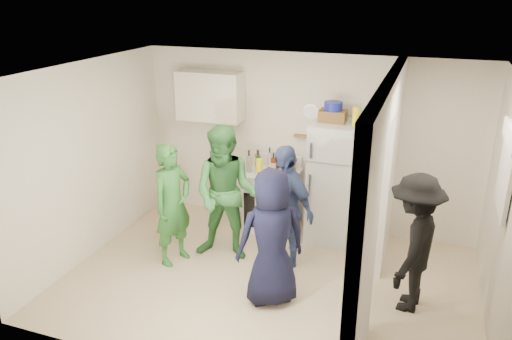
{
  "coord_description": "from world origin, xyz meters",
  "views": [
    {
      "loc": [
        1.59,
        -4.9,
        3.35
      ],
      "look_at": [
        -0.3,
        0.4,
        1.25
      ],
      "focal_mm": 35.0,
      "sensor_mm": 36.0,
      "label": 1
    }
  ],
  "objects": [
    {
      "name": "floor",
      "position": [
        0.0,
        0.0,
        0.0
      ],
      "size": [
        4.8,
        4.8,
        0.0
      ],
      "primitive_type": "plane",
      "color": "tan",
      "rests_on": "ground"
    },
    {
      "name": "wall_back",
      "position": [
        0.0,
        1.7,
        1.25
      ],
      "size": [
        4.8,
        0.0,
        4.8
      ],
      "primitive_type": "plane",
      "rotation": [
        1.57,
        0.0,
        0.0
      ],
      "color": "silver",
      "rests_on": "floor"
    },
    {
      "name": "wall_front",
      "position": [
        0.0,
        -1.7,
        1.25
      ],
      "size": [
        4.8,
        0.0,
        4.8
      ],
      "primitive_type": "plane",
      "rotation": [
        -1.57,
        0.0,
        0.0
      ],
      "color": "silver",
      "rests_on": "floor"
    },
    {
      "name": "wall_left",
      "position": [
        -2.4,
        0.0,
        1.25
      ],
      "size": [
        0.0,
        3.4,
        3.4
      ],
      "primitive_type": "plane",
      "rotation": [
        1.57,
        0.0,
        1.57
      ],
      "color": "silver",
      "rests_on": "floor"
    },
    {
      "name": "wall_right",
      "position": [
        2.4,
        0.0,
        1.25
      ],
      "size": [
        0.0,
        3.4,
        3.4
      ],
      "primitive_type": "plane",
      "rotation": [
        1.57,
        0.0,
        -1.57
      ],
      "color": "silver",
      "rests_on": "floor"
    },
    {
      "name": "ceiling",
      "position": [
        0.0,
        0.0,
        2.5
      ],
      "size": [
        4.8,
        4.8,
        0.0
      ],
      "primitive_type": "plane",
      "rotation": [
        3.14,
        0.0,
        0.0
      ],
      "color": "white",
      "rests_on": "wall_back"
    },
    {
      "name": "partition_pier_back",
      "position": [
        1.2,
        1.1,
        1.25
      ],
      "size": [
        0.12,
        1.2,
        2.5
      ],
      "primitive_type": "cube",
      "color": "silver",
      "rests_on": "floor"
    },
    {
      "name": "partition_pier_front",
      "position": [
        1.2,
        -1.1,
        1.25
      ],
      "size": [
        0.12,
        1.2,
        2.5
      ],
      "primitive_type": "cube",
      "color": "silver",
      "rests_on": "floor"
    },
    {
      "name": "partition_header",
      "position": [
        1.2,
        0.0,
        2.3
      ],
      "size": [
        0.12,
        1.0,
        0.4
      ],
      "primitive_type": "cube",
      "color": "silver",
      "rests_on": "partition_pier_back"
    },
    {
      "name": "stove",
      "position": [
        -0.4,
        1.37,
        0.43
      ],
      "size": [
        0.73,
        0.61,
        0.87
      ],
      "primitive_type": "cube",
      "color": "white",
      "rests_on": "floor"
    },
    {
      "name": "upper_cabinet",
      "position": [
        -1.4,
        1.52,
        1.85
      ],
      "size": [
        0.95,
        0.34,
        0.7
      ],
      "primitive_type": "cube",
      "color": "silver",
      "rests_on": "wall_back"
    },
    {
      "name": "fridge",
      "position": [
        0.51,
        1.34,
        0.83
      ],
      "size": [
        0.69,
        0.67,
        1.67
      ],
      "primitive_type": "cube",
      "color": "silver",
      "rests_on": "floor"
    },
    {
      "name": "wicker_basket",
      "position": [
        0.41,
        1.39,
        1.74
      ],
      "size": [
        0.35,
        0.25,
        0.15
      ],
      "primitive_type": "cube",
      "color": "brown",
      "rests_on": "fridge"
    },
    {
      "name": "blue_bowl",
      "position": [
        0.41,
        1.39,
        1.87
      ],
      "size": [
        0.24,
        0.24,
        0.11
      ],
      "primitive_type": "cylinder",
      "color": "navy",
      "rests_on": "wicker_basket"
    },
    {
      "name": "yellow_cup_stack_top",
      "position": [
        0.73,
        1.24,
        1.79
      ],
      "size": [
        0.09,
        0.09,
        0.25
      ],
      "primitive_type": "cylinder",
      "color": "yellow",
      "rests_on": "fridge"
    },
    {
      "name": "wall_clock",
      "position": [
        0.05,
        1.68,
        1.7
      ],
      "size": [
        0.22,
        0.02,
        0.22
      ],
      "primitive_type": "cylinder",
      "rotation": [
        1.57,
        0.0,
        0.0
      ],
      "color": "white",
      "rests_on": "wall_back"
    },
    {
      "name": "spice_shelf",
      "position": [
        0.0,
        1.65,
        1.35
      ],
      "size": [
        0.35,
        0.08,
        0.03
      ],
      "primitive_type": "cube",
      "color": "olive",
      "rests_on": "wall_back"
    },
    {
      "name": "nook_window",
      "position": [
        2.38,
        0.2,
        1.65
      ],
      "size": [
        0.03,
        0.7,
        0.8
      ],
      "primitive_type": "cube",
      "color": "black",
      "rests_on": "wall_right"
    },
    {
      "name": "nook_window_frame",
      "position": [
        2.36,
        0.2,
        1.65
      ],
      "size": [
        0.04,
        0.76,
        0.86
      ],
      "primitive_type": "cube",
      "color": "white",
      "rests_on": "wall_right"
    },
    {
      "name": "nook_valance",
      "position": [
        2.34,
        0.2,
        2.0
      ],
      "size": [
        0.04,
        0.82,
        0.18
      ],
      "primitive_type": "cube",
      "color": "white",
      "rests_on": "wall_right"
    },
    {
      "name": "yellow_cup_stack_stove",
      "position": [
        -0.52,
        1.15,
        0.99
      ],
      "size": [
        0.09,
        0.09,
        0.25
      ],
      "primitive_type": "cylinder",
      "color": "yellow",
      "rests_on": "stove"
    },
    {
      "name": "red_cup",
      "position": [
        -0.18,
        1.17,
        0.93
      ],
      "size": [
        0.09,
        0.09,
        0.12
      ],
      "primitive_type": "cylinder",
      "color": "#A9280B",
      "rests_on": "stove"
    },
    {
      "name": "person_green_left",
      "position": [
        -1.28,
        0.07,
        0.78
      ],
      "size": [
        0.54,
        0.66,
        1.57
      ],
      "primitive_type": "imported",
      "rotation": [
        0.0,
        0.0,
        1.23
      ],
      "color": "#30702C",
      "rests_on": "floor"
    },
    {
      "name": "person_green_center",
      "position": [
        -0.69,
        0.39,
        0.88
      ],
      "size": [
        0.93,
        0.76,
        1.76
      ],
      "primitive_type": "imported",
      "rotation": [
        0.0,
        0.0,
        0.12
      ],
      "color": "#367B3D",
      "rests_on": "floor"
    },
    {
      "name": "person_denim",
      "position": [
        0.05,
        0.45,
        0.79
      ],
      "size": [
        1.0,
        0.8,
        1.59
      ],
      "primitive_type": "imported",
      "rotation": [
        0.0,
        0.0,
        -0.53
      ],
      "color": "#384B7B",
      "rests_on": "floor"
    },
    {
      "name": "person_navy",
      "position": [
        0.14,
        -0.34,
        0.78
      ],
      "size": [
        0.91,
        0.84,
        1.56
      ],
      "primitive_type": "imported",
      "rotation": [
        0.0,
        0.0,
        -2.55
      ],
      "color": "black",
      "rests_on": "floor"
    },
    {
      "name": "person_nook",
      "position": [
        1.59,
        0.06,
        0.78
      ],
      "size": [
        0.73,
        1.08,
        1.55
      ],
      "primitive_type": "imported",
      "rotation": [
        0.0,
        0.0,
        -1.74
      ],
      "color": "black",
      "rests_on": "floor"
    },
    {
      "name": "bottle_a",
      "position": [
        -0.67,
        1.5,
        1.0
      ],
      "size": [
        0.06,
        0.06,
        0.26
      ],
      "primitive_type": "cylinder",
      "color": "brown",
      "rests_on": "stove"
    },
    {
      "name": "bottle_b",
      "position": [
        -0.58,
        1.28,
        1.03
      ],
      "size": [
        0.07,
        0.07,
        0.32
      ],
      "primitive_type": "cylinder",
      "color": "#154019",
      "rests_on": "stove"
    },
    {
      "name": "bottle_c",
      "position": [
        -0.49,
        1.5,
        1.03
      ],
      "size": [
        0.06,
        0.06,
        0.31
      ],
      "primitive_type": "cylinder",
      "color": "#AEB6BD",
      "rests_on": "stove"
    },
    {
      "name": "bottle_d",
      "position": [
        -0.37,
        1.31,
        1.02
      ],
      "size": [
        0.07,
        0.07,
        0.3
      ],
      "primitive_type": "cylinder",
      "color": "#5B220F",
      "rests_on": "stove"
    },
    {
      "name": "bottle_e",
      "position": [
        -0.28,
        1.57,
        0.99
      ],
      "size": [
        0.07,
        0.07,
        0.25
      ],
      "primitive_type": "cylinder",
      "color": "#B5BAC9",
      "rests_on": "stove"
    },
    {
      "name": "bottle_f",
      "position": [
        -0.21,
        1.38,
        1.03
      ],
      "size": [
        0.06,
        0.06,
        0.32
      ],
      "primitive_type": "cylinder",
      "color": "#1E3914",
      "rests_on": "stove"
    },
    {
      "name": "bottle_g",
      "position": [
        -0.13,
        1.5,
        1.0
      ],
      "size": [
        0.08,
        0.08,
        0.26
      ],
      "primitive_type": "cylinder",
      "color": "olive",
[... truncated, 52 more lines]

